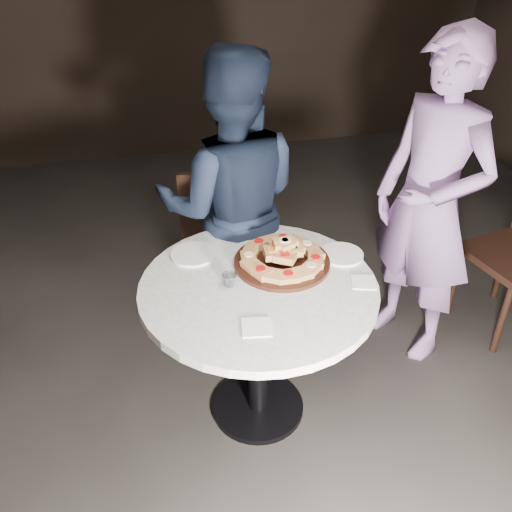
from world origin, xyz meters
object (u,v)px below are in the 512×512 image
Objects in this scene: table at (258,311)px; serving_board at (282,262)px; focaccia_pile at (283,255)px; diner_navy at (231,206)px; water_glass at (230,280)px; diner_teal at (430,206)px; chair_far at (215,219)px.

table is 0.27m from serving_board.
serving_board is 1.11× the size of focaccia_pile.
diner_navy is at bearing 104.53° from serving_board.
water_glass is at bearing -157.82° from serving_board.
diner_teal is at bearing 19.35° from table.
focaccia_pile is 0.24× the size of diner_navy.
chair_far is 0.48× the size of diner_teal.
chair_far is (-0.17, 1.06, -0.37)m from focaccia_pile.
focaccia_pile is at bearing 20.90° from serving_board.
table is at bearing 104.79° from chair_far.
focaccia_pile reaches higher than table.
diner_navy is 1.09m from diner_teal.
diner_navy is at bearing 106.65° from chair_far.
diner_teal is (1.04, 0.36, 0.25)m from table.
table is 0.81× the size of diner_navy.
focaccia_pile is at bearing 22.16° from water_glass.
focaccia_pile is (0.16, 0.14, 0.21)m from table.
serving_board is 0.04m from focaccia_pile.
focaccia_pile is at bearing 42.67° from table.
table is at bearing -136.87° from serving_board.
diner_navy reaches higher than focaccia_pile.
chair_far is (-0.02, 1.20, -0.16)m from table.
diner_teal reaches higher than focaccia_pile.
serving_board is 0.25× the size of diner_teal.
chair_far is (0.11, 1.17, -0.35)m from water_glass.
table is 1.13m from diner_teal.
diner_navy is 0.94× the size of diner_teal.
diner_teal is (0.88, 0.22, 0.05)m from focaccia_pile.
serving_board is at bearing -100.04° from diner_teal.
water_glass is 0.04× the size of diner_navy.
diner_teal is (1.03, -0.34, 0.05)m from diner_navy.
serving_board is at bearing 115.68° from diner_navy.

